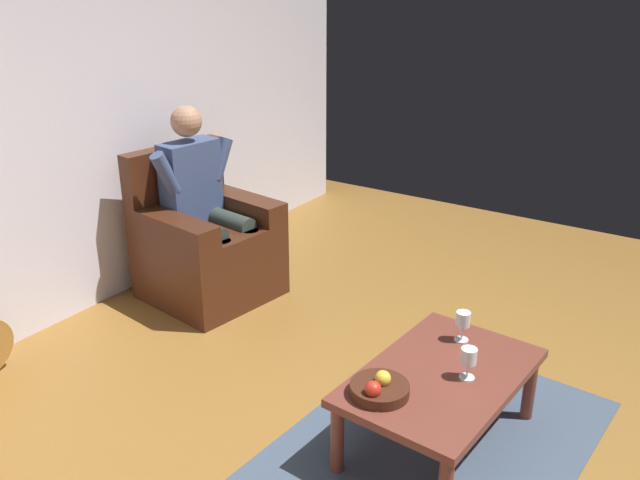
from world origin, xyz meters
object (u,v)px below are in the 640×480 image
Objects in this scene: coffee_table at (441,383)px; wine_glass_far at (469,358)px; wine_glass_near at (463,321)px; armchair at (205,246)px; fruit_bowl at (379,388)px; person_seated at (203,199)px.

wine_glass_far is (-0.02, 0.11, 0.15)m from coffee_table.
wine_glass_far is at bearing 26.37° from wine_glass_near.
armchair is 6.39× the size of wine_glass_near.
fruit_bowl reaches higher than coffee_table.
armchair reaches higher than wine_glass_far.
armchair is 0.97× the size of coffee_table.
wine_glass_near is at bearing -153.63° from wine_glass_far.
armchair is 2.02m from fruit_bowl.
person_seated reaches higher than coffee_table.
fruit_bowl is (0.90, 1.81, 0.07)m from armchair.
coffee_table is 6.80× the size of wine_glass_far.
coffee_table is at bearing 81.09° from person_seated.
armchair is at bearing -106.80° from coffee_table.
person_seated is at bearing -105.38° from wine_glass_far.
person_seated is 8.22× the size of wine_glass_near.
wine_glass_near reaches higher than fruit_bowl.
fruit_bowl is at bearing -10.92° from wine_glass_near.
fruit_bowl is at bearing 71.46° from person_seated.
wine_glass_near is (-0.32, -0.04, 0.16)m from coffee_table.
wine_glass_near is at bearing -173.25° from coffee_table.
coffee_table is 0.36m from wine_glass_near.
wine_glass_near is 0.33m from wine_glass_far.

